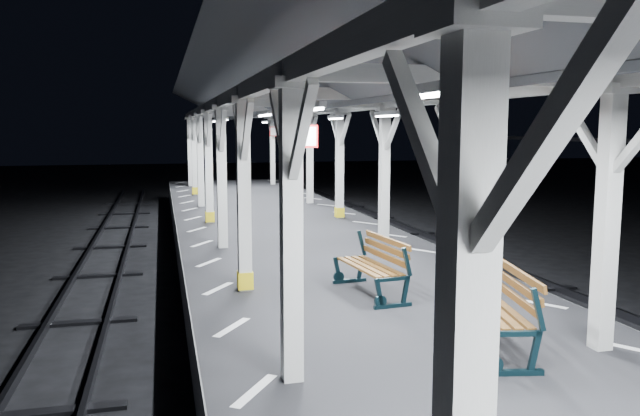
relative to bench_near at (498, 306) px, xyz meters
name	(u,v)px	position (x,y,z in m)	size (l,w,h in m)	color
ground	(394,378)	(-0.75, 1.63, -1.55)	(120.00, 120.00, 0.00)	black
platform	(395,347)	(-0.75, 1.63, -1.05)	(6.00, 50.00, 1.00)	black
hazard_stripes_left	(232,327)	(-3.20, 1.63, -0.55)	(1.00, 48.00, 0.01)	silver
hazard_stripes_right	(539,303)	(1.70, 1.63, -0.55)	(1.00, 48.00, 0.01)	silver
track_left	(41,410)	(-5.75, 1.63, -1.47)	(2.20, 60.00, 0.16)	#2D2D33
canopy	(399,74)	(-0.75, 1.62, 3.01)	(5.40, 49.00, 4.65)	silver
bench_near	(498,306)	(0.00, 0.00, 0.00)	(1.07, 2.01, 1.03)	black
bench_mid	(375,264)	(-0.65, 2.85, -0.04)	(0.85, 1.84, 0.96)	black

